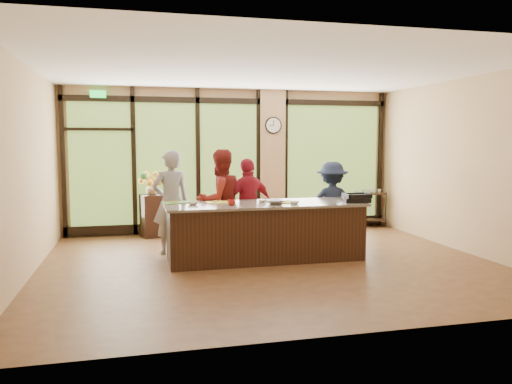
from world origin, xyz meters
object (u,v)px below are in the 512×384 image
cook_right (332,204)px  flower_stand (153,216)px  cook_left (171,202)px  bar_cart (371,204)px  island_base (265,232)px  roasting_pan (357,200)px

cook_right → flower_stand: bearing=-13.4°
cook_left → bar_cart: 4.87m
island_base → flower_stand: 2.93m
roasting_pan → flower_stand: size_ratio=0.48×
cook_left → roasting_pan: size_ratio=4.30×
bar_cart → roasting_pan: bearing=-99.1°
cook_right → flower_stand: 3.59m
cook_left → flower_stand: (-0.26, 1.60, -0.46)m
flower_stand → bar_cart: size_ratio=1.00×
island_base → cook_left: (-1.45, 0.77, 0.44)m
island_base → cook_right: cook_right is taller
island_base → cook_right: bearing=26.2°
island_base → flower_stand: (-1.71, 2.37, -0.02)m
cook_right → bar_cart: size_ratio=1.83×
flower_stand → roasting_pan: bearing=-53.4°
cook_right → cook_left: bearing=13.2°
cook_left → bar_cart: size_ratio=2.09×
cook_left → roasting_pan: 3.11m
island_base → bar_cart: island_base is taller
island_base → cook_left: cook_left is taller
cook_right → bar_cart: 2.41m
cook_right → flower_stand: (-3.16, 1.66, -0.35)m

